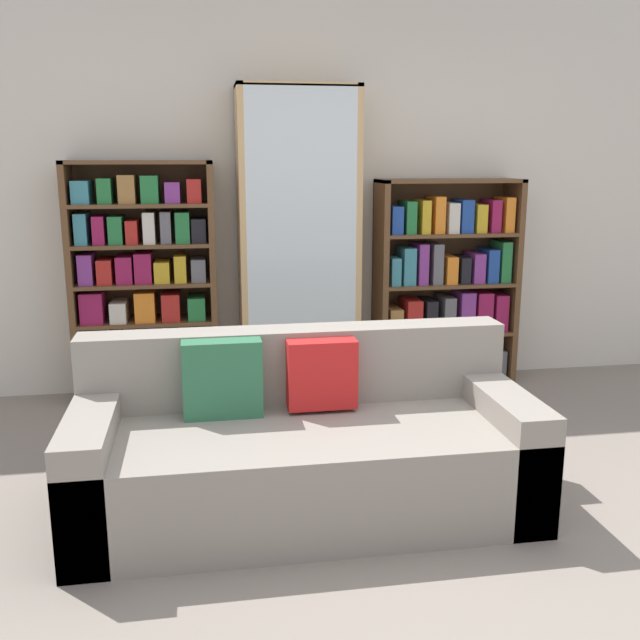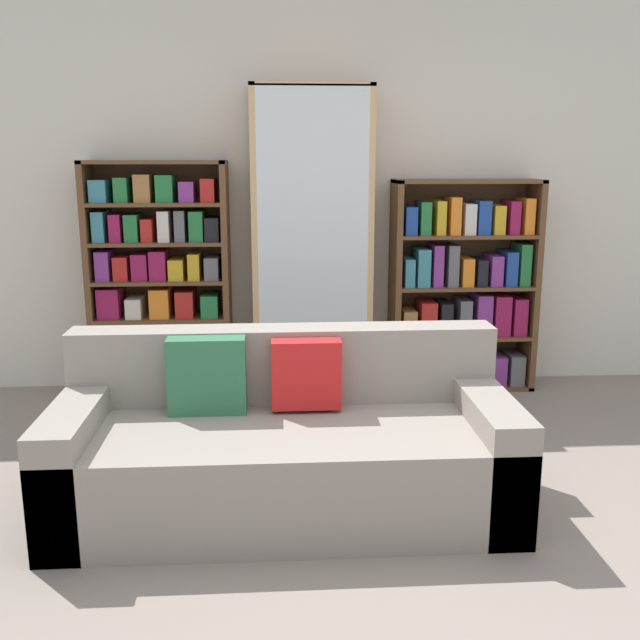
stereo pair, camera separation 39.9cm
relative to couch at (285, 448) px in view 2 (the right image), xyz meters
name	(u,v)px [view 2 (the right image)]	position (x,y,z in m)	size (l,w,h in m)	color
ground_plane	(383,573)	(0.37, -0.59, -0.29)	(16.00, 16.00, 0.00)	gray
wall_back	(332,193)	(0.37, 1.92, 1.06)	(6.61, 0.06, 2.70)	silver
couch	(285,448)	(0.00, 0.00, 0.00)	(2.05, 0.85, 0.79)	gray
bookshelf_left	(160,284)	(-0.81, 1.72, 0.47)	(0.93, 0.32, 1.57)	brown
display_cabinet	(312,245)	(0.22, 1.70, 0.73)	(0.79, 0.36, 2.05)	tan
bookshelf_right	(464,292)	(1.28, 1.72, 0.40)	(0.99, 0.32, 1.45)	brown
wine_bottle	(423,416)	(0.79, 0.71, -0.13)	(0.09, 0.09, 0.39)	black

